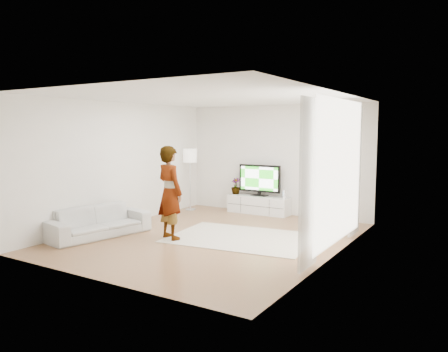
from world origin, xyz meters
The scene contains 17 objects.
floor centered at (0.00, 0.00, 0.00)m, with size 6.00×6.00×0.00m, color #A37249.
ceiling centered at (0.00, 0.00, 2.80)m, with size 6.00×6.00×0.00m, color white.
wall_left centered at (-2.50, 0.00, 1.40)m, with size 0.02×6.00×2.80m, color white.
wall_right centered at (2.50, 0.00, 1.40)m, with size 0.02×6.00×2.80m, color white.
wall_back centered at (0.00, 3.00, 1.40)m, with size 5.00×0.02×2.80m, color white.
wall_front centered at (0.00, -3.00, 1.40)m, with size 5.00×0.02×2.80m, color white.
window centered at (2.48, 0.30, 1.45)m, with size 0.01×2.60×2.50m, color white.
curtain_near centered at (2.40, -1.00, 1.35)m, with size 0.04×0.70×2.60m, color white.
curtain_far centered at (2.40, 1.60, 1.35)m, with size 0.04×0.70×2.60m, color white.
media_console centered at (-0.37, 2.76, 0.23)m, with size 1.64×0.47×0.46m.
television centered at (-0.37, 2.79, 0.90)m, with size 1.16×0.23×0.81m.
game_console centered at (0.35, 2.76, 0.57)m, with size 0.08×0.16×0.22m.
potted_plant centered at (-1.06, 2.77, 0.68)m, with size 0.24×0.24×0.43m, color #3F7238.
rug centered at (0.52, 0.25, 0.01)m, with size 2.77×2.00×0.01m, color beige.
player centered at (-0.64, -0.55, 0.94)m, with size 0.67×0.44×1.85m, color #334772.
sofa centered at (-2.05, -1.14, 0.31)m, with size 2.09×0.82×0.61m, color silver.
floor_lamp centered at (-2.20, 2.27, 1.41)m, with size 0.37×0.37×1.66m.
Camera 1 is at (4.74, -7.24, 2.16)m, focal length 35.00 mm.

